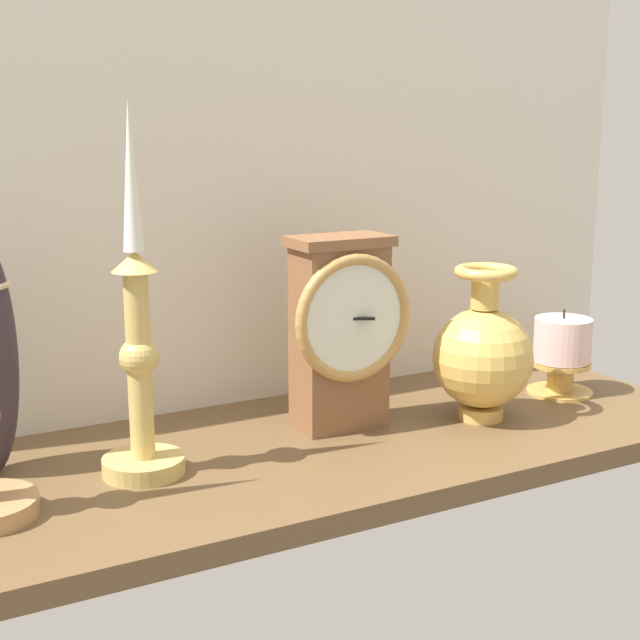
# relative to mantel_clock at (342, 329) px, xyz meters

# --- Properties ---
(ground_plane) EXTENTS (1.00, 0.36, 0.02)m
(ground_plane) POSITION_rel_mantel_clock_xyz_m (-0.06, -0.03, -0.13)
(ground_plane) COLOR brown
(back_wall) EXTENTS (1.20, 0.02, 0.65)m
(back_wall) POSITION_rel_mantel_clock_xyz_m (-0.06, 0.16, 0.21)
(back_wall) COLOR silver
(back_wall) RESTS_ON ground_plane
(mantel_clock) EXTENTS (0.15, 0.09, 0.23)m
(mantel_clock) POSITION_rel_mantel_clock_xyz_m (0.00, 0.00, 0.00)
(mantel_clock) COLOR brown
(mantel_clock) RESTS_ON ground_plane
(candlestick_tall_center) EXTENTS (0.08, 0.08, 0.38)m
(candlestick_tall_center) POSITION_rel_mantel_clock_xyz_m (-0.25, -0.02, 0.00)
(candlestick_tall_center) COLOR tan
(candlestick_tall_center) RESTS_ON ground_plane
(brass_vase_bulbous) EXTENTS (0.12, 0.12, 0.19)m
(brass_vase_bulbous) POSITION_rel_mantel_clock_xyz_m (0.16, -0.05, -0.04)
(brass_vase_bulbous) COLOR #D9AE53
(brass_vase_bulbous) RESTS_ON ground_plane
(pillar_candle_front) EXTENTS (0.09, 0.09, 0.11)m
(pillar_candle_front) POSITION_rel_mantel_clock_xyz_m (0.32, -0.02, -0.06)
(pillar_candle_front) COLOR gold
(pillar_candle_front) RESTS_ON ground_plane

